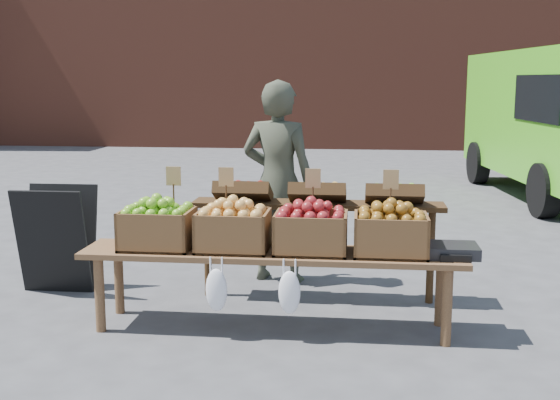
% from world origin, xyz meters
% --- Properties ---
extents(ground, '(80.00, 80.00, 0.00)m').
position_xyz_m(ground, '(0.00, 0.00, 0.00)').
color(ground, '#454547').
extents(vendor, '(0.72, 0.54, 1.76)m').
position_xyz_m(vendor, '(-0.00, 1.13, 0.88)').
color(vendor, '#373B2D').
rests_on(vendor, ground).
extents(chalkboard_sign, '(0.60, 0.34, 0.90)m').
position_xyz_m(chalkboard_sign, '(-1.80, 0.58, 0.45)').
color(chalkboard_sign, black).
rests_on(chalkboard_sign, ground).
extents(back_table, '(2.10, 0.44, 1.04)m').
position_xyz_m(back_table, '(0.38, 0.61, 0.52)').
color(back_table, '#33200F').
rests_on(back_table, ground).
extents(display_bench, '(2.70, 0.56, 0.57)m').
position_xyz_m(display_bench, '(0.10, -0.11, 0.28)').
color(display_bench, brown).
rests_on(display_bench, ground).
extents(crate_golden_apples, '(0.50, 0.40, 0.28)m').
position_xyz_m(crate_golden_apples, '(-0.73, -0.11, 0.71)').
color(crate_golden_apples, '#559417').
rests_on(crate_golden_apples, display_bench).
extents(crate_russet_pears, '(0.50, 0.40, 0.28)m').
position_xyz_m(crate_russet_pears, '(-0.18, -0.11, 0.71)').
color(crate_russet_pears, gold).
rests_on(crate_russet_pears, display_bench).
extents(crate_red_apples, '(0.50, 0.40, 0.28)m').
position_xyz_m(crate_red_apples, '(0.37, -0.11, 0.71)').
color(crate_red_apples, maroon).
rests_on(crate_red_apples, display_bench).
extents(crate_green_apples, '(0.50, 0.40, 0.28)m').
position_xyz_m(crate_green_apples, '(0.92, -0.11, 0.71)').
color(crate_green_apples, brown).
rests_on(crate_green_apples, display_bench).
extents(weighing_scale, '(0.34, 0.30, 0.08)m').
position_xyz_m(weighing_scale, '(1.35, -0.11, 0.61)').
color(weighing_scale, black).
rests_on(weighing_scale, display_bench).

